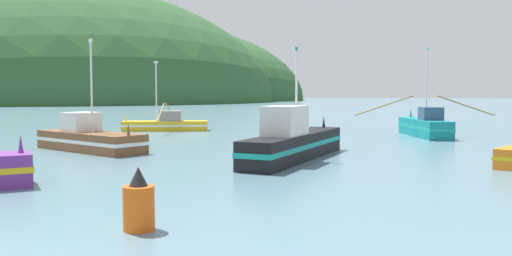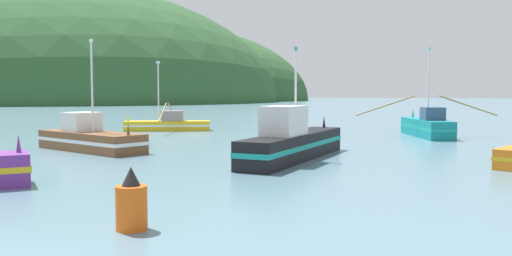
{
  "view_description": "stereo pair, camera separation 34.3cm",
  "coord_description": "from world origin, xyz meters",
  "px_view_note": "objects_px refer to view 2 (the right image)",
  "views": [
    {
      "loc": [
        7.37,
        -6.97,
        3.59
      ],
      "look_at": [
        -0.11,
        23.79,
        1.4
      ],
      "focal_mm": 36.99,
      "sensor_mm": 36.0,
      "label": 1
    },
    {
      "loc": [
        7.7,
        -6.89,
        3.59
      ],
      "look_at": [
        -0.11,
        23.79,
        1.4
      ],
      "focal_mm": 36.99,
      "sensor_mm": 36.0,
      "label": 2
    }
  ],
  "objects_px": {
    "fishing_boat_black": "(293,142)",
    "fishing_boat_brown": "(89,138)",
    "fishing_boat_yellow": "(168,124)",
    "channel_buoy": "(131,204)",
    "fishing_boat_teal": "(427,126)"
  },
  "relations": [
    {
      "from": "fishing_boat_brown",
      "to": "channel_buoy",
      "type": "height_order",
      "value": "fishing_boat_brown"
    },
    {
      "from": "fishing_boat_black",
      "to": "fishing_boat_teal",
      "type": "bearing_deg",
      "value": -14.46
    },
    {
      "from": "fishing_boat_black",
      "to": "fishing_boat_brown",
      "type": "height_order",
      "value": "fishing_boat_brown"
    },
    {
      "from": "fishing_boat_teal",
      "to": "channel_buoy",
      "type": "distance_m",
      "value": 32.98
    },
    {
      "from": "fishing_boat_teal",
      "to": "fishing_boat_black",
      "type": "distance_m",
      "value": 18.38
    },
    {
      "from": "fishing_boat_teal",
      "to": "fishing_boat_brown",
      "type": "height_order",
      "value": "fishing_boat_teal"
    },
    {
      "from": "fishing_boat_yellow",
      "to": "fishing_boat_teal",
      "type": "relative_size",
      "value": 1.14
    },
    {
      "from": "fishing_boat_yellow",
      "to": "channel_buoy",
      "type": "xyz_separation_m",
      "value": [
        13.3,
        -32.54,
        0.06
      ]
    },
    {
      "from": "fishing_boat_teal",
      "to": "channel_buoy",
      "type": "height_order",
      "value": "fishing_boat_teal"
    },
    {
      "from": "fishing_boat_yellow",
      "to": "channel_buoy",
      "type": "relative_size",
      "value": 7.56
    },
    {
      "from": "channel_buoy",
      "to": "fishing_boat_teal",
      "type": "bearing_deg",
      "value": 73.55
    },
    {
      "from": "fishing_boat_teal",
      "to": "fishing_boat_black",
      "type": "relative_size",
      "value": 0.97
    },
    {
      "from": "fishing_boat_black",
      "to": "fishing_boat_brown",
      "type": "relative_size",
      "value": 1.33
    },
    {
      "from": "fishing_boat_teal",
      "to": "fishing_boat_yellow",
      "type": "bearing_deg",
      "value": 73.33
    },
    {
      "from": "fishing_boat_yellow",
      "to": "fishing_boat_brown",
      "type": "xyz_separation_m",
      "value": [
        2.02,
        -16.33,
        0.11
      ]
    }
  ]
}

